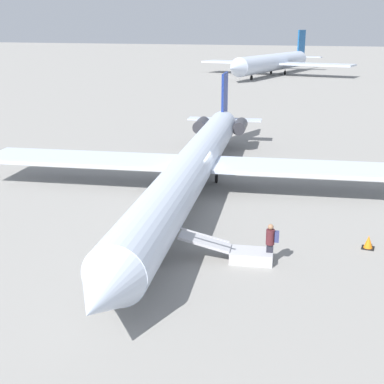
{
  "coord_description": "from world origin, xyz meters",
  "views": [
    {
      "loc": [
        28.02,
        11.42,
        9.46
      ],
      "look_at": [
        4.16,
        1.66,
        1.58
      ],
      "focal_mm": 50.0,
      "sensor_mm": 36.0,
      "label": 1
    }
  ],
  "objects_px": {
    "airplane_main": "(195,163)",
    "boarding_stairs": "(242,253)",
    "airplane_far_left": "(274,62)",
    "passenger": "(271,241)"
  },
  "relations": [
    {
      "from": "boarding_stairs",
      "to": "airplane_far_left",
      "type": "bearing_deg",
      "value": -89.06
    },
    {
      "from": "airplane_far_left",
      "to": "passenger",
      "type": "relative_size",
      "value": 24.99
    },
    {
      "from": "passenger",
      "to": "airplane_far_left",
      "type": "bearing_deg",
      "value": -88.35
    },
    {
      "from": "airplane_main",
      "to": "airplane_far_left",
      "type": "height_order",
      "value": "airplane_far_left"
    },
    {
      "from": "boarding_stairs",
      "to": "airplane_main",
      "type": "bearing_deg",
      "value": -69.37
    },
    {
      "from": "airplane_main",
      "to": "airplane_far_left",
      "type": "xyz_separation_m",
      "value": [
        -85.1,
        -16.23,
        1.0
      ]
    },
    {
      "from": "airplane_main",
      "to": "boarding_stairs",
      "type": "distance_m",
      "value": 10.53
    },
    {
      "from": "airplane_main",
      "to": "passenger",
      "type": "height_order",
      "value": "airplane_main"
    },
    {
      "from": "airplane_far_left",
      "to": "passenger",
      "type": "xyz_separation_m",
      "value": [
        93.62,
        23.06,
        -1.76
      ]
    },
    {
      "from": "airplane_main",
      "to": "passenger",
      "type": "distance_m",
      "value": 10.94
    }
  ]
}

